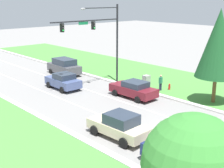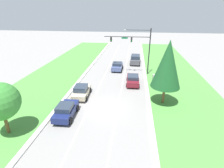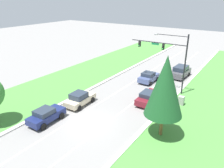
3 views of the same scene
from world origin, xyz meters
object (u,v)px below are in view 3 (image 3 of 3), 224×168
object	(u,v)px
pedestrian	(173,104)
conifer_near_right_tree	(165,86)
traffic_signal_mast	(169,53)
utility_cabinet	(181,101)
slate_blue_sedan	(149,77)
fire_hydrant	(180,112)
graphite_suv	(181,72)
burgundy_sedan	(149,97)
navy_sedan	(46,115)
champagne_sedan	(80,99)

from	to	relation	value
pedestrian	conifer_near_right_tree	bearing A→B (deg)	87.29
traffic_signal_mast	utility_cabinet	size ratio (longest dim) A/B	6.95
traffic_signal_mast	slate_blue_sedan	size ratio (longest dim) A/B	2.01
utility_cabinet	pedestrian	world-z (taller)	pedestrian
utility_cabinet	fire_hydrant	size ratio (longest dim) A/B	1.72
graphite_suv	pedestrian	xyz separation A→B (m)	(3.05, -12.36, -0.07)
pedestrian	fire_hydrant	xyz separation A→B (m)	(0.95, -0.39, -0.59)
graphite_suv	fire_hydrant	xyz separation A→B (m)	(4.00, -12.74, -0.66)
burgundy_sedan	graphite_suv	distance (m)	11.92
navy_sedan	utility_cabinet	xyz separation A→B (m)	(10.97, 12.24, -0.24)
champagne_sedan	utility_cabinet	xyz separation A→B (m)	(10.68, 7.09, -0.25)
graphite_suv	pedestrian	distance (m)	12.73
navy_sedan	slate_blue_sedan	bearing A→B (deg)	75.16
traffic_signal_mast	graphite_suv	bearing A→B (deg)	90.39
slate_blue_sedan	conifer_near_right_tree	xyz separation A→B (m)	(7.27, -12.67, 4.44)
pedestrian	graphite_suv	bearing A→B (deg)	-85.83
burgundy_sedan	utility_cabinet	size ratio (longest dim) A/B	3.87
utility_cabinet	fire_hydrant	bearing A→B (deg)	-75.44
traffic_signal_mast	graphite_suv	size ratio (longest dim) A/B	1.73
pedestrian	burgundy_sedan	bearing A→B (deg)	-17.21
pedestrian	fire_hydrant	distance (m)	1.19
graphite_suv	utility_cabinet	distance (m)	10.76
burgundy_sedan	conifer_near_right_tree	size ratio (longest dim) A/B	0.57
traffic_signal_mast	burgundy_sedan	bearing A→B (deg)	-94.20
burgundy_sedan	slate_blue_sedan	bearing A→B (deg)	114.24
fire_hydrant	conifer_near_right_tree	bearing A→B (deg)	-93.28
traffic_signal_mast	champagne_sedan	world-z (taller)	traffic_signal_mast
burgundy_sedan	pedestrian	world-z (taller)	pedestrian
slate_blue_sedan	traffic_signal_mast	bearing A→B (deg)	-24.39
traffic_signal_mast	slate_blue_sedan	bearing A→B (deg)	154.49
graphite_suv	burgundy_sedan	bearing A→B (deg)	-88.99
conifer_near_right_tree	navy_sedan	bearing A→B (deg)	-157.55
pedestrian	champagne_sedan	bearing A→B (deg)	15.83
slate_blue_sedan	utility_cabinet	distance (m)	8.60
navy_sedan	conifer_near_right_tree	bearing A→B (deg)	20.81
navy_sedan	pedestrian	xyz separation A→B (m)	(10.67, 10.11, 0.09)
burgundy_sedan	traffic_signal_mast	bearing A→B (deg)	84.62
conifer_near_right_tree	traffic_signal_mast	bearing A→B (deg)	108.51
burgundy_sedan	slate_blue_sedan	world-z (taller)	slate_blue_sedan
champagne_sedan	fire_hydrant	world-z (taller)	champagne_sedan
traffic_signal_mast	pedestrian	xyz separation A→B (m)	(3.00, -5.53, -4.63)
burgundy_sedan	graphite_suv	world-z (taller)	graphite_suv
graphite_suv	fire_hydrant	bearing A→B (deg)	-69.99
burgundy_sedan	utility_cabinet	distance (m)	4.05
navy_sedan	conifer_near_right_tree	world-z (taller)	conifer_near_right_tree
champagne_sedan	slate_blue_sedan	xyz separation A→B (m)	(3.78, 12.21, -0.02)
graphite_suv	utility_cabinet	bearing A→B (deg)	-69.29
utility_cabinet	conifer_near_right_tree	distance (m)	8.89
champagne_sedan	navy_sedan	xyz separation A→B (m)	(-0.29, -5.15, -0.01)
utility_cabinet	conifer_near_right_tree	bearing A→B (deg)	-87.23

